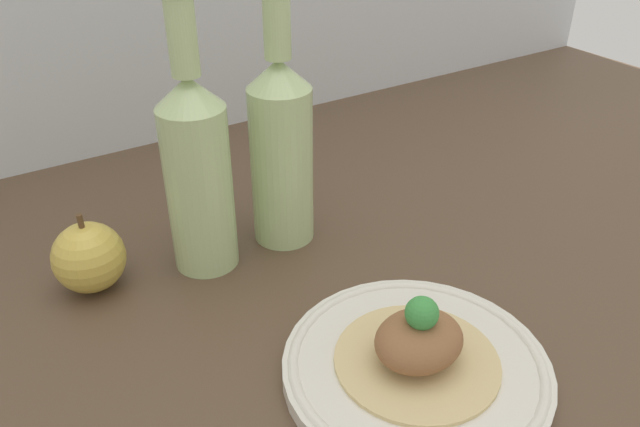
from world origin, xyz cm
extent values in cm
cube|color=brown|center=(0.00, 0.00, -2.00)|extent=(180.00, 110.00, 4.00)
cylinder|color=silver|center=(-6.40, -8.90, 0.78)|extent=(24.25, 24.25, 1.57)
torus|color=silver|center=(-6.40, -8.90, 1.33)|extent=(23.41, 23.41, 1.10)
cylinder|color=#D6BC7F|center=(-6.40, -8.90, 1.77)|extent=(14.90, 14.90, 0.40)
ellipsoid|color=brown|center=(-6.40, -8.90, 4.18)|extent=(8.27, 7.03, 4.43)
sphere|color=green|center=(-6.40, -8.90, 7.29)|extent=(2.97, 2.97, 2.97)
cylinder|color=#B7D18E|center=(-15.13, 17.73, 9.41)|extent=(7.21, 7.21, 18.81)
cone|color=#B7D18E|center=(-15.13, 17.73, 20.44)|extent=(7.21, 7.21, 3.24)
cylinder|color=#B7D18E|center=(-15.13, 17.73, 26.10)|extent=(2.88, 2.88, 8.08)
cylinder|color=#B7D18E|center=(-4.96, 17.73, 9.41)|extent=(7.21, 7.21, 18.81)
cone|color=#B7D18E|center=(-4.96, 17.73, 20.44)|extent=(7.21, 7.21, 3.24)
cylinder|color=#B7D18E|center=(-4.96, 17.73, 26.10)|extent=(2.88, 2.88, 8.08)
sphere|color=gold|center=(-27.40, 19.88, 3.83)|extent=(7.66, 7.66, 7.66)
cylinder|color=brown|center=(-27.40, 19.88, 8.27)|extent=(0.61, 0.61, 1.72)
camera|label=1|loc=(-35.61, -38.69, 42.17)|focal=35.00mm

